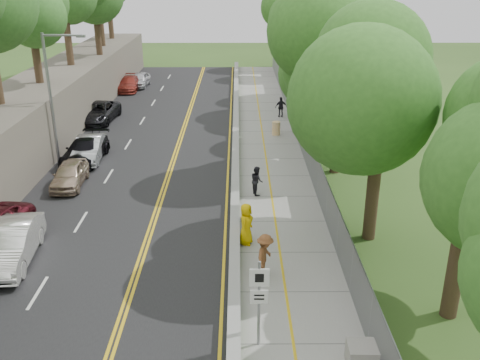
{
  "coord_description": "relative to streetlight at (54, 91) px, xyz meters",
  "views": [
    {
      "loc": [
        0.39,
        -17.17,
        11.57
      ],
      "look_at": [
        0.5,
        8.0,
        1.4
      ],
      "focal_mm": 40.0,
      "sensor_mm": 36.0,
      "label": 1
    }
  ],
  "objects": [
    {
      "name": "construction_barrel",
      "position": [
        13.64,
        6.15,
        -4.1
      ],
      "size": [
        0.6,
        0.6,
        0.98
      ],
      "primitive_type": "cylinder",
      "color": "#FFA331",
      "rests_on": "sidewalk"
    },
    {
      "name": "painter_0",
      "position": [
        11.21,
        -10.18,
        -3.64
      ],
      "size": [
        0.86,
        1.07,
        1.9
      ],
      "primitive_type": "imported",
      "rotation": [
        0.0,
        0.0,
        1.26
      ],
      "color": "#EABC05",
      "rests_on": "sidewalk"
    },
    {
      "name": "road",
      "position": [
        5.06,
        1.0,
        -4.62
      ],
      "size": [
        11.2,
        66.0,
        0.04
      ],
      "primitive_type": "cube",
      "color": "black",
      "rests_on": "ground"
    },
    {
      "name": "rock_embankment",
      "position": [
        -3.04,
        1.0,
        -2.64
      ],
      "size": [
        5.0,
        66.0,
        4.0
      ],
      "primitive_type": "cube",
      "color": "#595147",
      "rests_on": "ground"
    },
    {
      "name": "painter_3",
      "position": [
        11.91,
        -12.87,
        -3.68
      ],
      "size": [
        1.03,
        1.34,
        1.82
      ],
      "primitive_type": "imported",
      "rotation": [
        0.0,
        0.0,
        1.23
      ],
      "color": "brown",
      "rests_on": "sidewalk"
    },
    {
      "name": "person_far",
      "position": [
        14.36,
        11.06,
        -3.77
      ],
      "size": [
        1.02,
        0.57,
        1.65
      ],
      "primitive_type": "imported",
      "rotation": [
        0.0,
        0.0,
        3.33
      ],
      "color": "black",
      "rests_on": "sidewalk"
    },
    {
      "name": "car_3",
      "position": [
        1.27,
        0.63,
        -3.87
      ],
      "size": [
        2.41,
        5.17,
        1.46
      ],
      "primitive_type": "imported",
      "rotation": [
        0.0,
        0.0,
        -0.07
      ],
      "color": "black",
      "rests_on": "road"
    },
    {
      "name": "car_1",
      "position": [
        1.46,
        -11.68,
        -3.8
      ],
      "size": [
        2.16,
        4.99,
        1.6
      ],
      "primitive_type": "imported",
      "rotation": [
        0.0,
        0.0,
        0.1
      ],
      "color": "white",
      "rests_on": "road"
    },
    {
      "name": "trees_fenceside",
      "position": [
        17.46,
        1.0,
        2.36
      ],
      "size": [
        7.0,
        66.0,
        14.0
      ],
      "primitive_type": null,
      "color": "#40802A",
      "rests_on": "ground"
    },
    {
      "name": "painter_1",
      "position": [
        11.21,
        -9.85,
        -3.81
      ],
      "size": [
        0.56,
        0.67,
        1.56
      ],
      "primitive_type": "imported",
      "rotation": [
        0.0,
        0.0,
        1.18
      ],
      "color": "beige",
      "rests_on": "sidewalk"
    },
    {
      "name": "sidewalk",
      "position": [
        13.01,
        1.0,
        -4.61
      ],
      "size": [
        4.2,
        66.0,
        0.05
      ],
      "primitive_type": "cube",
      "color": "gray",
      "rests_on": "ground"
    },
    {
      "name": "jersey_barrier",
      "position": [
        10.71,
        1.0,
        -4.34
      ],
      "size": [
        0.42,
        66.0,
        0.6
      ],
      "primitive_type": "cube",
      "color": "#66DF1E",
      "rests_on": "ground"
    },
    {
      "name": "car_6",
      "position": [
        -0.14,
        9.82,
        -3.85
      ],
      "size": [
        2.84,
        5.52,
        1.49
      ],
      "primitive_type": "imported",
      "rotation": [
        0.0,
        0.0,
        -0.07
      ],
      "color": "black",
      "rests_on": "road"
    },
    {
      "name": "ground",
      "position": [
        10.46,
        -14.0,
        -4.64
      ],
      "size": [
        140.0,
        140.0,
        0.0
      ],
      "primitive_type": "plane",
      "color": "#33511E",
      "rests_on": "ground"
    },
    {
      "name": "car_7",
      "position": [
        0.2,
        20.98,
        -3.92
      ],
      "size": [
        1.93,
        4.69,
        1.36
      ],
      "primitive_type": "imported",
      "rotation": [
        0.0,
        0.0,
        0.01
      ],
      "color": "#9D352A",
      "rests_on": "road"
    },
    {
      "name": "car_5",
      "position": [
        1.46,
        0.87,
        -3.87
      ],
      "size": [
        1.83,
        4.54,
        1.47
      ],
      "primitive_type": "imported",
      "rotation": [
        0.0,
        0.0,
        0.06
      ],
      "color": "#9EA1A6",
      "rests_on": "road"
    },
    {
      "name": "signpost",
      "position": [
        11.51,
        -17.02,
        -2.68
      ],
      "size": [
        0.62,
        0.09,
        3.1
      ],
      "color": "gray",
      "rests_on": "sidewalk"
    },
    {
      "name": "car_4",
      "position": [
        1.46,
        -3.42,
        -3.93
      ],
      "size": [
        1.76,
        3.99,
        1.33
      ],
      "primitive_type": "imported",
      "rotation": [
        0.0,
        0.0,
        0.05
      ],
      "color": "tan",
      "rests_on": "road"
    },
    {
      "name": "car_8",
      "position": [
        0.92,
        22.84,
        -3.89
      ],
      "size": [
        1.9,
        4.26,
        1.42
      ],
      "primitive_type": "imported",
      "rotation": [
        0.0,
        0.0,
        -0.05
      ],
      "color": "silver",
      "rests_on": "road"
    },
    {
      "name": "painter_2",
      "position": [
        11.87,
        -4.66,
        -3.8
      ],
      "size": [
        0.77,
        0.89,
        1.57
      ],
      "primitive_type": "imported",
      "rotation": [
        0.0,
        0.0,
        1.82
      ],
      "color": "black",
      "rests_on": "sidewalk"
    },
    {
      "name": "concrete_block",
      "position": [
        14.76,
        -18.0,
        -4.22
      ],
      "size": [
        1.13,
        0.86,
        0.74
      ],
      "primitive_type": "cube",
      "rotation": [
        0.0,
        0.0,
        -0.03
      ],
      "color": "gray",
      "rests_on": "sidewalk"
    },
    {
      "name": "streetlight",
      "position": [
        0.0,
        0.0,
        0.0
      ],
      "size": [
        2.52,
        0.22,
        8.0
      ],
      "color": "gray",
      "rests_on": "ground"
    },
    {
      "name": "chainlink_fence",
      "position": [
        15.11,
        1.0,
        -3.64
      ],
      "size": [
        0.04,
        66.0,
        2.0
      ],
      "primitive_type": "cube",
      "color": "slate",
      "rests_on": "ground"
    }
  ]
}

